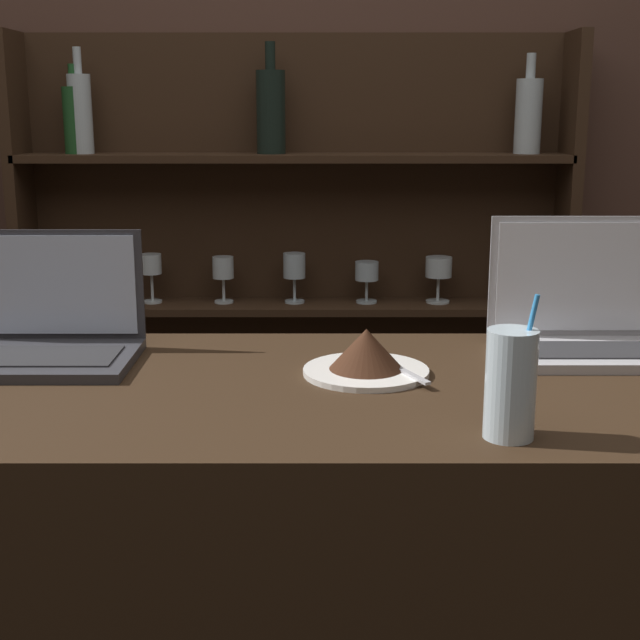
# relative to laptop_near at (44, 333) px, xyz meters

# --- Properties ---
(back_wall) EXTENTS (7.00, 0.06, 2.70)m
(back_wall) POSITION_rel_laptop_near_xyz_m (0.43, 0.96, 0.33)
(back_wall) COLOR #4C3328
(back_wall) RESTS_ON ground_plane
(back_shelf) EXTENTS (1.49, 0.18, 1.61)m
(back_shelf) POSITION_rel_laptop_near_xyz_m (0.43, 0.88, -0.17)
(back_shelf) COLOR #332114
(back_shelf) RESTS_ON ground_plane
(laptop_near) EXTENTS (0.35, 0.24, 0.22)m
(laptop_near) POSITION_rel_laptop_near_xyz_m (0.00, 0.00, 0.00)
(laptop_near) COLOR #333338
(laptop_near) RESTS_ON bar_counter
(laptop_far) EXTENTS (0.34, 0.21, 0.25)m
(laptop_far) POSITION_rel_laptop_near_xyz_m (0.99, 0.04, 0.01)
(laptop_far) COLOR #ADADB2
(laptop_far) RESTS_ON bar_counter
(cake_plate) EXTENTS (0.21, 0.21, 0.08)m
(cake_plate) POSITION_rel_laptop_near_xyz_m (0.58, -0.10, -0.01)
(cake_plate) COLOR silver
(cake_plate) RESTS_ON bar_counter
(water_glass) EXTENTS (0.07, 0.07, 0.20)m
(water_glass) POSITION_rel_laptop_near_xyz_m (0.76, -0.39, 0.03)
(water_glass) COLOR silver
(water_glass) RESTS_ON bar_counter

